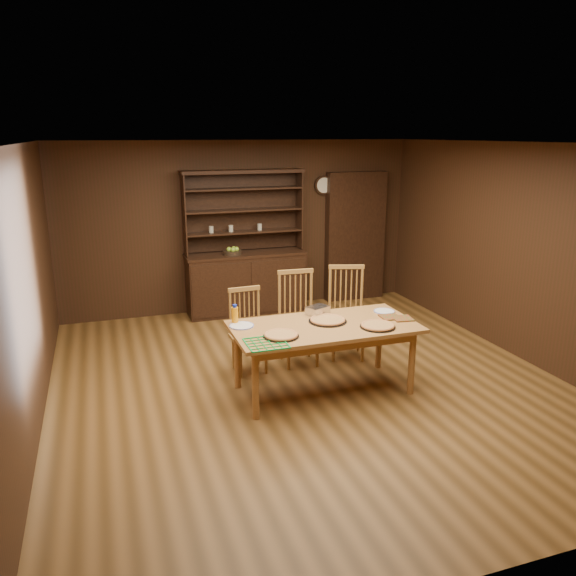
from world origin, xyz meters
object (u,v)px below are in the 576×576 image
object	(u,v)px
dining_table	(324,332)
china_hutch	(246,275)
juice_bottle	(235,315)
chair_right	(346,308)
chair_center	(298,314)
chair_left	(247,327)

from	to	relation	value
dining_table	china_hutch	bearing A→B (deg)	91.59
dining_table	juice_bottle	xyz separation A→B (m)	(-0.88, 0.35, 0.17)
dining_table	chair_right	distance (m)	1.11
chair_right	dining_table	bearing A→B (deg)	-109.37
dining_table	chair_center	bearing A→B (deg)	88.97
chair_left	chair_right	world-z (taller)	chair_right
china_hutch	chair_right	bearing A→B (deg)	-70.35
dining_table	chair_center	world-z (taller)	chair_center
chair_center	juice_bottle	bearing A→B (deg)	-145.01
dining_table	juice_bottle	world-z (taller)	juice_bottle
china_hutch	chair_left	distance (m)	2.21
chair_center	juice_bottle	size ratio (longest dim) A/B	5.37
juice_bottle	china_hutch	bearing A→B (deg)	73.17
chair_right	juice_bottle	world-z (taller)	chair_right
dining_table	chair_left	distance (m)	1.05
chair_center	dining_table	bearing A→B (deg)	-86.71
china_hutch	dining_table	size ratio (longest dim) A/B	1.12
chair_left	chair_right	xyz separation A→B (m)	(1.29, 0.06, 0.08)
chair_right	juice_bottle	bearing A→B (deg)	-143.29
china_hutch	chair_right	xyz separation A→B (m)	(0.75, -2.09, 0.01)
dining_table	chair_left	size ratio (longest dim) A/B	1.99
chair_left	chair_right	bearing A→B (deg)	-0.63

